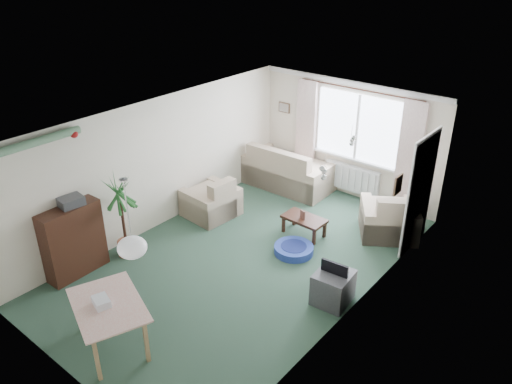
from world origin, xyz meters
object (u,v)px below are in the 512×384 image
Objects in this scene: armchair_left at (211,196)px; pet_bed at (294,249)px; tv_cube at (333,287)px; bookshelf at (73,241)px; houseplant at (123,217)px; coffee_table at (304,226)px; sofa at (288,166)px; dining_table at (111,326)px; armchair_corner at (390,213)px.

armchair_left is 2.05m from pet_bed.
bookshelf is at bearing -156.13° from tv_cube.
houseplant is 2.68× the size of tv_cube.
armchair_left is at bearing -163.74° from coffee_table.
dining_table is at bearing 99.79° from sofa.
coffee_table is (-1.17, -0.98, -0.26)m from armchair_corner.
houseplant reaches higher than pet_bed.
bookshelf is (-0.34, -2.72, 0.18)m from armchair_left.
sofa is 1.29× the size of houseplant.
houseplant is 2.21m from dining_table.
tv_cube is (3.35, 1.14, -0.48)m from houseplant.
houseplant is at bearing -139.91° from pet_bed.
pet_bed is (0.21, -0.61, -0.11)m from coffee_table.
pet_bed is at bearing 126.71° from sofa.
pet_bed is at bearing 46.62° from bookshelf.
tv_cube is 1.38m from pet_bed.
bookshelf is at bearing -131.79° from pet_bed.
bookshelf reaches higher than dining_table.
bookshelf is 1.76× the size of pet_bed.
dining_table reaches higher than coffee_table.
armchair_left is 0.77× the size of bookshelf.
coffee_table is 0.65m from pet_bed.
dining_table is at bearing 39.61° from armchair_corner.
armchair_corner is 0.66× the size of houseplant.
dining_table is at bearing -128.90° from tv_cube.
pet_bed is (2.36, 2.64, -0.52)m from bookshelf.
sofa reaches higher than pet_bed.
dining_table is 3.34m from pet_bed.
houseplant is at bearing 137.73° from dining_table.
coffee_table is (1.41, -1.46, -0.30)m from sofa.
sofa reaches higher than coffee_table.
dining_table is (1.45, -3.36, -0.07)m from armchair_left.
sofa is 1.78× the size of dining_table.
tv_cube is (1.75, 2.60, -0.08)m from dining_table.
dining_table reaches higher than tv_cube.
coffee_table is 1.90m from tv_cube.
armchair_left is at bearing 81.27° from bookshelf.
bookshelf is 2.16× the size of tv_cube.
armchair_left is at bearing 85.50° from houseplant.
tv_cube is at bearing 62.60° from armchair_corner.
armchair_left is 3.67m from dining_table.
pet_bed is at bearing 40.09° from houseplant.
houseplant is 2.91m from pet_bed.
bookshelf reaches higher than sofa.
bookshelf is at bearing -2.75° from armchair_left.
tv_cube reaches higher than coffee_table.
houseplant reaches higher than tv_cube.
dining_table is (1.60, -1.46, -0.40)m from houseplant.
tv_cube is (3.20, -0.77, -0.16)m from armchair_left.
houseplant is at bearing 75.25° from bookshelf.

